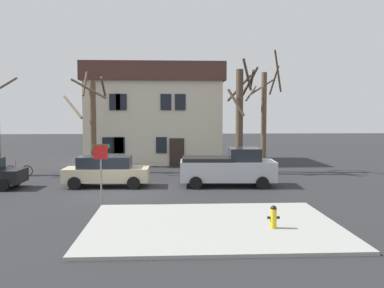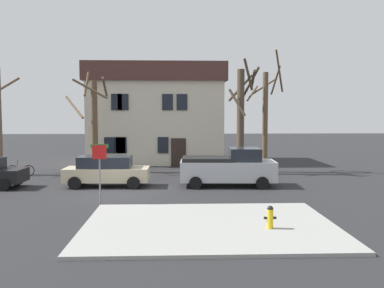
{
  "view_description": "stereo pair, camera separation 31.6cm",
  "coord_description": "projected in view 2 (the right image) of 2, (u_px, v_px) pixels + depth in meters",
  "views": [
    {
      "loc": [
        2.58,
        -20.91,
        4.02
      ],
      "look_at": [
        3.78,
        1.79,
        2.33
      ],
      "focal_mm": 39.71,
      "sensor_mm": 36.0,
      "label": 1
    },
    {
      "loc": [
        2.9,
        -20.93,
        4.02
      ],
      "look_at": [
        3.78,
        1.79,
        2.33
      ],
      "focal_mm": 39.71,
      "sensor_mm": 36.0,
      "label": 2
    }
  ],
  "objects": [
    {
      "name": "ground_plane",
      "position": [
        117.0,
        194.0,
        21.04
      ],
      "size": [
        120.0,
        120.0,
        0.0
      ],
      "primitive_type": "plane",
      "color": "#262628"
    },
    {
      "name": "fire_hydrant",
      "position": [
        270.0,
        217.0,
        14.28
      ],
      "size": [
        0.42,
        0.22,
        0.78
      ],
      "color": "gold",
      "rests_on": "sidewalk_slab"
    },
    {
      "name": "street_sign_pole",
      "position": [
        100.0,
        163.0,
        18.16
      ],
      "size": [
        0.76,
        0.07,
        2.68
      ],
      "color": "slate",
      "rests_on": "ground_plane"
    },
    {
      "name": "building_main",
      "position": [
        157.0,
        113.0,
        34.62
      ],
      "size": [
        10.89,
        6.72,
        7.83
      ],
      "color": "beige",
      "rests_on": "ground_plane"
    },
    {
      "name": "tree_bare_end",
      "position": [
        266.0,
        116.0,
        28.57
      ],
      "size": [
        2.66,
        2.64,
        8.07
      ],
      "color": "brown",
      "rests_on": "ground_plane"
    },
    {
      "name": "car_beige_wagon",
      "position": [
        106.0,
        171.0,
        23.03
      ],
      "size": [
        4.56,
        2.0,
        1.66
      ],
      "color": "#C6B793",
      "rests_on": "ground_plane"
    },
    {
      "name": "tree_bare_mid",
      "position": [
        93.0,
        121.0,
        28.47
      ],
      "size": [
        3.12,
        2.76,
        6.79
      ],
      "color": "brown",
      "rests_on": "ground_plane"
    },
    {
      "name": "sidewalk_slab",
      "position": [
        209.0,
        225.0,
        14.91
      ],
      "size": [
        8.78,
        6.54,
        0.12
      ],
      "primitive_type": "cube",
      "color": "#999993",
      "rests_on": "ground_plane"
    },
    {
      "name": "bicycle_leaning",
      "position": [
        21.0,
        170.0,
        26.85
      ],
      "size": [
        1.75,
        0.11,
        1.03
      ],
      "color": "black",
      "rests_on": "ground_plane"
    },
    {
      "name": "tree_bare_far",
      "position": [
        241.0,
        116.0,
        27.71
      ],
      "size": [
        2.07,
        2.08,
        7.47
      ],
      "color": "#4C3D2D",
      "rests_on": "ground_plane"
    },
    {
      "name": "pickup_truck_silver",
      "position": [
        228.0,
        168.0,
        23.19
      ],
      "size": [
        5.24,
        2.49,
        2.09
      ],
      "color": "#B7BABF",
      "rests_on": "ground_plane"
    }
  ]
}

